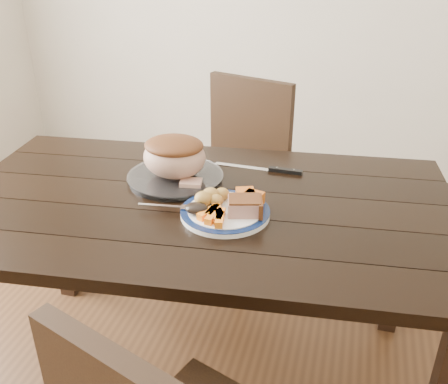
% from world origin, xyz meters
% --- Properties ---
extents(ground, '(4.00, 4.00, 0.00)m').
position_xyz_m(ground, '(0.00, 0.00, 0.00)').
color(ground, '#472B16').
rests_on(ground, ground).
extents(dining_table, '(1.68, 1.06, 0.75)m').
position_xyz_m(dining_table, '(0.00, 0.00, 0.66)').
color(dining_table, black).
rests_on(dining_table, ground).
extents(chair_far, '(0.53, 0.53, 0.93)m').
position_xyz_m(chair_far, '(-0.06, 0.73, 0.52)').
color(chair_far, black).
rests_on(chair_far, ground).
extents(dinner_plate, '(0.27, 0.27, 0.02)m').
position_xyz_m(dinner_plate, '(0.10, -0.07, 0.76)').
color(dinner_plate, white).
rests_on(dinner_plate, dining_table).
extents(plate_rim, '(0.27, 0.27, 0.02)m').
position_xyz_m(plate_rim, '(0.10, -0.07, 0.77)').
color(plate_rim, '#0D1C42').
rests_on(plate_rim, dinner_plate).
extents(serving_platter, '(0.32, 0.32, 0.02)m').
position_xyz_m(serving_platter, '(-0.13, 0.11, 0.76)').
color(serving_platter, white).
rests_on(serving_platter, dining_table).
extents(pork_slice, '(0.11, 0.10, 0.04)m').
position_xyz_m(pork_slice, '(0.16, -0.08, 0.79)').
color(pork_slice, tan).
rests_on(pork_slice, dinner_plate).
extents(roasted_potatoes, '(0.10, 0.10, 0.05)m').
position_xyz_m(roasted_potatoes, '(0.05, -0.05, 0.79)').
color(roasted_potatoes, gold).
rests_on(roasted_potatoes, dinner_plate).
extents(carrot_batons, '(0.09, 0.11, 0.02)m').
position_xyz_m(carrot_batons, '(0.08, -0.13, 0.78)').
color(carrot_batons, orange).
rests_on(carrot_batons, dinner_plate).
extents(pumpkin_wedges, '(0.10, 0.07, 0.04)m').
position_xyz_m(pumpkin_wedges, '(0.16, -0.01, 0.79)').
color(pumpkin_wedges, orange).
rests_on(pumpkin_wedges, dinner_plate).
extents(dark_mushroom, '(0.07, 0.05, 0.03)m').
position_xyz_m(dark_mushroom, '(0.02, -0.12, 0.79)').
color(dark_mushroom, black).
rests_on(dark_mushroom, dinner_plate).
extents(fork, '(0.18, 0.04, 0.00)m').
position_xyz_m(fork, '(-0.06, -0.10, 0.77)').
color(fork, silver).
rests_on(fork, dinner_plate).
extents(roast_joint, '(0.21, 0.18, 0.14)m').
position_xyz_m(roast_joint, '(-0.13, 0.11, 0.84)').
color(roast_joint, tan).
rests_on(roast_joint, serving_platter).
extents(cut_slice, '(0.08, 0.07, 0.02)m').
position_xyz_m(cut_slice, '(-0.05, 0.06, 0.78)').
color(cut_slice, tan).
rests_on(cut_slice, serving_platter).
extents(carving_knife, '(0.32, 0.03, 0.01)m').
position_xyz_m(carving_knife, '(0.19, 0.28, 0.76)').
color(carving_knife, silver).
rests_on(carving_knife, dining_table).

